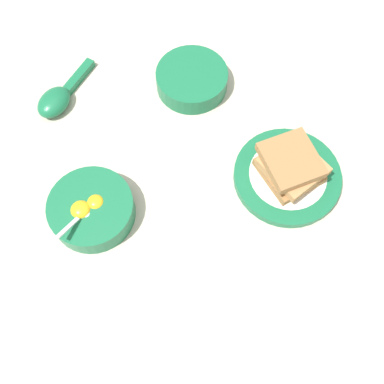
{
  "coord_description": "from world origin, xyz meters",
  "views": [
    {
      "loc": [
        0.38,
        -0.22,
        0.76
      ],
      "look_at": [
        0.14,
        0.02,
        0.02
      ],
      "focal_mm": 42.0,
      "sensor_mm": 36.0,
      "label": 1
    }
  ],
  "objects": [
    {
      "name": "egg_bowl",
      "position": [
        0.04,
        -0.13,
        0.02
      ],
      "size": [
        0.15,
        0.16,
        0.07
      ],
      "color": "#196B42",
      "rests_on": "ground_plane"
    },
    {
      "name": "ground_plane",
      "position": [
        0.0,
        0.0,
        0.0
      ],
      "size": [
        3.0,
        3.0,
        0.0
      ],
      "primitive_type": "plane",
      "color": "beige"
    },
    {
      "name": "toast_plate",
      "position": [
        0.24,
        0.17,
        0.01
      ],
      "size": [
        0.2,
        0.2,
        0.02
      ],
      "color": "#196B42",
      "rests_on": "ground_plane"
    },
    {
      "name": "toast_sandwich",
      "position": [
        0.24,
        0.17,
        0.05
      ],
      "size": [
        0.13,
        0.12,
        0.05
      ],
      "color": "#9E7042",
      "rests_on": "toast_plate"
    },
    {
      "name": "soup_spoon",
      "position": [
        -0.2,
        -0.03,
        0.02
      ],
      "size": [
        0.08,
        0.17,
        0.04
      ],
      "color": "#196B42",
      "rests_on": "ground_plane"
    },
    {
      "name": "congee_bowl",
      "position": [
        -0.04,
        0.19,
        0.02
      ],
      "size": [
        0.15,
        0.15,
        0.04
      ],
      "color": "#196B42",
      "rests_on": "ground_plane"
    }
  ]
}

